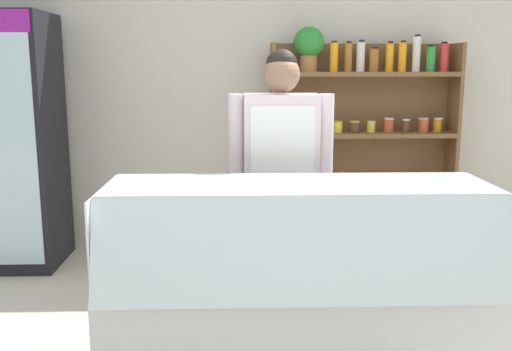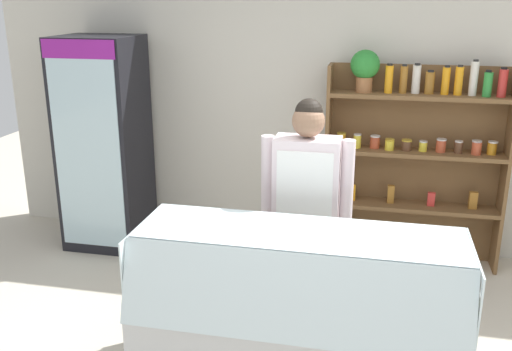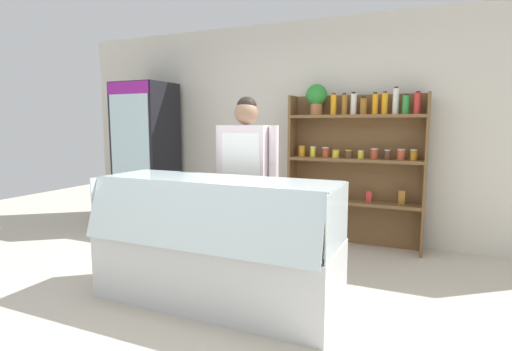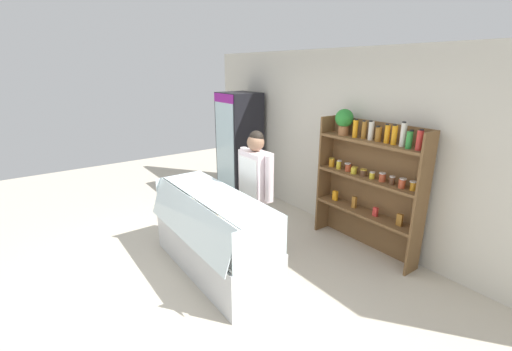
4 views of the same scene
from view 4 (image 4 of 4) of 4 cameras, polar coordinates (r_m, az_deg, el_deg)
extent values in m
plane|color=beige|center=(4.43, -6.66, -15.89)|extent=(12.00, 12.00, 0.00)
cube|color=beige|center=(5.28, 14.85, 5.16)|extent=(6.80, 0.10, 2.70)
cube|color=black|center=(6.67, -2.73, 5.13)|extent=(0.71, 0.66, 1.99)
cube|color=silver|center=(6.50, -5.20, 4.75)|extent=(0.63, 0.01, 1.79)
cube|color=#8C1E8C|center=(6.36, -5.45, 12.70)|extent=(0.67, 0.01, 0.16)
cylinder|color=purple|center=(6.87, -5.42, -0.28)|extent=(0.06, 0.06, 0.16)
cylinder|color=#9E6623|center=(6.71, -4.57, -0.68)|extent=(0.07, 0.07, 0.17)
cylinder|color=#2D8C38|center=(6.55, -3.67, -1.17)|extent=(0.06, 0.06, 0.16)
cylinder|color=purple|center=(6.75, -5.66, 4.00)|extent=(0.07, 0.07, 0.15)
cylinder|color=#9E6623|center=(6.62, -5.02, 3.97)|extent=(0.07, 0.07, 0.20)
cylinder|color=#3356B2|center=(6.50, -4.35, 3.72)|extent=(0.06, 0.06, 0.20)
cylinder|color=orange|center=(6.38, -3.65, 3.25)|extent=(0.07, 0.07, 0.15)
cylinder|color=#3356B2|center=(6.63, -5.69, 8.53)|extent=(0.06, 0.06, 0.18)
cylinder|color=orange|center=(6.45, -4.80, 8.50)|extent=(0.07, 0.07, 0.22)
cylinder|color=#9E6623|center=(6.29, -3.87, 8.23)|extent=(0.06, 0.06, 0.21)
cube|color=brown|center=(4.92, 18.91, -1.77)|extent=(1.54, 0.02, 1.77)
cube|color=brown|center=(5.26, 11.39, 0.10)|extent=(0.03, 0.28, 1.77)
cube|color=brown|center=(4.44, 25.70, -4.68)|extent=(0.03, 0.28, 1.77)
cube|color=brown|center=(4.94, 17.54, -5.97)|extent=(1.48, 0.28, 0.04)
cube|color=brown|center=(4.77, 18.08, -0.50)|extent=(1.48, 0.28, 0.04)
cube|color=brown|center=(4.64, 18.66, 5.31)|extent=(1.48, 0.28, 0.04)
cylinder|color=#996038|center=(4.91, 14.36, 7.29)|extent=(0.14, 0.14, 0.13)
sphere|color=#27802D|center=(4.88, 14.51, 9.25)|extent=(0.25, 0.25, 0.25)
cylinder|color=orange|center=(4.77, 16.22, 7.47)|extent=(0.07, 0.07, 0.23)
cylinder|color=black|center=(4.75, 16.41, 8.94)|extent=(0.04, 0.04, 0.02)
cylinder|color=#9E6623|center=(4.71, 17.56, 7.23)|extent=(0.06, 0.06, 0.23)
cylinder|color=black|center=(4.68, 17.57, 8.68)|extent=(0.04, 0.04, 0.02)
cylinder|color=silver|center=(4.66, 18.62, 7.07)|extent=(0.07, 0.07, 0.24)
cylinder|color=black|center=(4.62, 18.60, 8.59)|extent=(0.05, 0.05, 0.02)
cylinder|color=#9E6623|center=(4.60, 19.73, 6.51)|extent=(0.08, 0.08, 0.18)
cylinder|color=black|center=(4.56, 19.66, 7.71)|extent=(0.05, 0.05, 0.02)
cylinder|color=orange|center=(4.53, 21.03, 6.47)|extent=(0.06, 0.06, 0.23)
cylinder|color=black|center=(4.49, 21.04, 7.96)|extent=(0.04, 0.04, 0.02)
cylinder|color=orange|center=(4.47, 22.06, 6.25)|extent=(0.07, 0.07, 0.23)
cylinder|color=black|center=(4.43, 22.15, 7.80)|extent=(0.04, 0.04, 0.02)
cylinder|color=silver|center=(4.40, 23.33, 6.26)|extent=(0.07, 0.07, 0.28)
cylinder|color=black|center=(4.37, 23.49, 8.14)|extent=(0.04, 0.04, 0.02)
cylinder|color=#2D8C38|center=(4.32, 24.17, 5.41)|extent=(0.07, 0.07, 0.20)
cylinder|color=black|center=(4.33, 24.55, 6.83)|extent=(0.05, 0.05, 0.02)
cylinder|color=red|center=(4.27, 25.59, 5.28)|extent=(0.07, 0.07, 0.22)
cylinder|color=black|center=(4.27, 25.92, 6.88)|extent=(0.05, 0.05, 0.02)
cylinder|color=orange|center=(5.13, 12.51, 2.10)|extent=(0.08, 0.08, 0.12)
cylinder|color=gold|center=(5.11, 12.53, 2.79)|extent=(0.08, 0.08, 0.01)
cylinder|color=yellow|center=(5.03, 13.62, 1.71)|extent=(0.07, 0.07, 0.11)
cylinder|color=silver|center=(5.02, 13.72, 2.40)|extent=(0.07, 0.07, 0.01)
cylinder|color=#BF4C2D|center=(4.96, 15.13, 1.32)|extent=(0.08, 0.08, 0.11)
cylinder|color=silver|center=(4.93, 15.05, 1.95)|extent=(0.09, 0.09, 0.01)
cylinder|color=yellow|center=(4.86, 15.98, 0.77)|extent=(0.08, 0.08, 0.08)
cylinder|color=gold|center=(4.86, 16.16, 1.34)|extent=(0.08, 0.08, 0.01)
cylinder|color=brown|center=(4.79, 17.47, 0.39)|extent=(0.09, 0.09, 0.08)
cylinder|color=gold|center=(4.78, 17.51, 0.93)|extent=(0.09, 0.09, 0.01)
cylinder|color=yellow|center=(4.71, 18.78, -0.03)|extent=(0.07, 0.07, 0.08)
cylinder|color=silver|center=(4.70, 18.83, 0.51)|extent=(0.07, 0.07, 0.01)
cylinder|color=#BF4C2D|center=(4.64, 20.32, -0.31)|extent=(0.08, 0.08, 0.11)
cylinder|color=silver|center=(4.61, 20.34, 0.37)|extent=(0.08, 0.08, 0.01)
cylinder|color=brown|center=(4.56, 21.72, -0.83)|extent=(0.07, 0.07, 0.10)
cylinder|color=silver|center=(4.54, 21.79, -0.18)|extent=(0.07, 0.07, 0.01)
cylinder|color=#BF4C2D|center=(4.47, 23.14, -1.28)|extent=(0.08, 0.08, 0.11)
cylinder|color=silver|center=(4.47, 23.34, -0.52)|extent=(0.08, 0.08, 0.01)
cylinder|color=orange|center=(4.44, 24.78, -1.62)|extent=(0.08, 0.08, 0.11)
cylinder|color=silver|center=(4.41, 24.74, -0.94)|extent=(0.08, 0.08, 0.01)
cube|color=orange|center=(5.20, 13.05, -3.29)|extent=(0.08, 0.04, 0.14)
cube|color=#9E6623|center=(4.99, 16.05, -4.31)|extent=(0.06, 0.04, 0.16)
cube|color=red|center=(4.81, 19.28, -5.73)|extent=(0.06, 0.04, 0.12)
cube|color=#9E6623|center=(4.64, 22.81, -6.84)|extent=(0.07, 0.05, 0.15)
cube|color=silver|center=(4.38, -6.96, -12.09)|extent=(1.96, 0.71, 0.55)
cube|color=white|center=(4.24, -7.11, -8.63)|extent=(1.90, 0.65, 0.03)
cube|color=silver|center=(4.03, -11.41, -7.14)|extent=(1.92, 0.16, 0.47)
cube|color=silver|center=(4.09, -6.72, -3.05)|extent=(1.92, 0.55, 0.01)
cube|color=silver|center=(4.98, -12.61, -2.33)|extent=(0.01, 0.67, 0.45)
cube|color=silver|center=(3.42, 0.80, -11.48)|extent=(0.01, 0.67, 0.45)
cube|color=tan|center=(4.92, -10.81, -4.44)|extent=(0.16, 0.13, 0.06)
cube|color=white|center=(4.85, -13.08, -5.00)|extent=(0.05, 0.03, 0.02)
cube|color=beige|center=(4.73, -9.61, -5.35)|extent=(0.17, 0.12, 0.05)
cube|color=white|center=(4.65, -11.95, -5.92)|extent=(0.05, 0.03, 0.02)
cube|color=beige|center=(4.54, -8.30, -6.35)|extent=(0.16, 0.14, 0.04)
cube|color=white|center=(4.46, -10.73, -6.91)|extent=(0.05, 0.03, 0.02)
cube|color=tan|center=(4.35, -6.88, -7.31)|extent=(0.16, 0.13, 0.05)
cube|color=white|center=(4.27, -9.39, -7.98)|extent=(0.05, 0.03, 0.02)
cube|color=tan|center=(4.17, -5.33, -8.46)|extent=(0.16, 0.12, 0.05)
cube|color=white|center=(4.08, -7.92, -9.15)|extent=(0.05, 0.03, 0.02)
cube|color=tan|center=(4.00, -3.62, -9.69)|extent=(0.16, 0.12, 0.04)
cube|color=white|center=(3.90, -6.30, -10.43)|extent=(0.05, 0.03, 0.02)
cube|color=beige|center=(3.82, -1.75, -10.97)|extent=(0.16, 0.11, 0.04)
cube|color=white|center=(3.72, -4.51, -11.81)|extent=(0.05, 0.03, 0.02)
cube|color=beige|center=(3.66, 0.31, -12.31)|extent=(0.16, 0.14, 0.05)
cube|color=white|center=(3.56, -2.53, -13.32)|extent=(0.05, 0.03, 0.02)
cylinder|color=#A35B4C|center=(4.84, -12.85, -4.56)|extent=(0.20, 0.13, 0.12)
cylinder|color=#C1706B|center=(4.65, -11.77, -5.42)|extent=(0.18, 0.13, 0.12)
cylinder|color=#C1706B|center=(4.46, -10.60, -6.27)|extent=(0.21, 0.16, 0.14)
cylinder|color=white|center=(3.76, -4.67, -9.88)|extent=(0.07, 0.07, 0.24)
cylinder|color=white|center=(3.69, -3.85, -10.59)|extent=(0.07, 0.07, 0.22)
cylinder|color=#2D2D38|center=(4.74, -0.75, -7.94)|extent=(0.13, 0.13, 0.78)
cylinder|color=#2D2D38|center=(4.60, 0.67, -8.80)|extent=(0.13, 0.13, 0.78)
cube|color=silver|center=(4.41, -0.05, -0.03)|extent=(0.45, 0.24, 0.64)
cube|color=white|center=(4.46, -1.36, -4.53)|extent=(0.37, 0.01, 1.20)
cylinder|color=silver|center=(4.61, -2.03, 1.19)|extent=(0.09, 0.09, 0.58)
cylinder|color=silver|center=(4.19, 2.12, -0.53)|extent=(0.09, 0.09, 0.58)
sphere|color=#8C664C|center=(4.29, -0.05, 5.54)|extent=(0.22, 0.22, 0.22)
sphere|color=black|center=(4.29, 0.06, 6.27)|extent=(0.19, 0.19, 0.19)
camera|label=1|loc=(3.89, -48.99, -1.17)|focal=40.00mm
camera|label=2|loc=(3.21, -59.24, 7.31)|focal=40.00mm
camera|label=3|loc=(2.27, -56.50, -17.10)|focal=28.00mm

